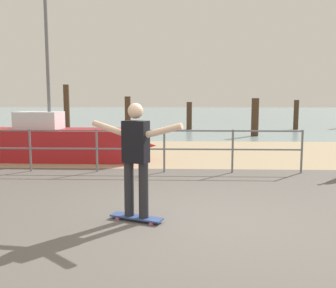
{
  "coord_description": "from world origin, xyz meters",
  "views": [
    {
      "loc": [
        -0.12,
        -5.42,
        1.82
      ],
      "look_at": [
        -0.39,
        2.0,
        0.9
      ],
      "focal_mm": 40.74,
      "sensor_mm": 36.0,
      "label": 1
    }
  ],
  "objects": [
    {
      "name": "ground_plane",
      "position": [
        0.0,
        -1.0,
        0.0
      ],
      "size": [
        24.0,
        10.0,
        0.04
      ],
      "primitive_type": "cube",
      "color": "#605B56",
      "rests_on": "ground"
    },
    {
      "name": "beach_strip",
      "position": [
        0.0,
        7.0,
        0.0
      ],
      "size": [
        24.0,
        6.0,
        0.04
      ],
      "primitive_type": "cube",
      "color": "tan",
      "rests_on": "ground"
    },
    {
      "name": "sea_surface",
      "position": [
        0.0,
        35.0,
        0.0
      ],
      "size": [
        72.0,
        50.0,
        0.04
      ],
      "primitive_type": "cube",
      "color": "#849EA3",
      "rests_on": "ground"
    },
    {
      "name": "railing_fence",
      "position": [
        -2.98,
        3.6,
        0.7
      ],
      "size": [
        11.45,
        0.05,
        1.05
      ],
      "color": "slate",
      "rests_on": "ground"
    },
    {
      "name": "sailboat",
      "position": [
        -3.43,
        5.3,
        0.52
      ],
      "size": [
        4.97,
        1.48,
        5.13
      ],
      "color": "#B21E23",
      "rests_on": "ground"
    },
    {
      "name": "skateboard",
      "position": [
        -0.77,
        -0.04,
        0.07
      ],
      "size": [
        0.82,
        0.49,
        0.08
      ],
      "color": "#334C8C",
      "rests_on": "ground"
    },
    {
      "name": "skateboarder",
      "position": [
        -0.77,
        -0.04,
        1.02
      ],
      "size": [
        1.37,
        0.63,
        1.65
      ],
      "color": "#26262B",
      "rests_on": "skateboard"
    },
    {
      "name": "groyne_post_0",
      "position": [
        -5.63,
        12.67,
        1.2
      ],
      "size": [
        0.27,
        0.27,
        2.4
      ],
      "primitive_type": "cylinder",
      "color": "#422D1E",
      "rests_on": "ground"
    },
    {
      "name": "groyne_post_1",
      "position": [
        -2.67,
        12.5,
        0.92
      ],
      "size": [
        0.28,
        0.28,
        1.84
      ],
      "primitive_type": "cylinder",
      "color": "#422D1E",
      "rests_on": "ground"
    },
    {
      "name": "groyne_post_2",
      "position": [
        0.29,
        15.7,
        0.77
      ],
      "size": [
        0.3,
        0.3,
        1.54
      ],
      "primitive_type": "cylinder",
      "color": "#422D1E",
      "rests_on": "ground"
    },
    {
      "name": "groyne_post_3",
      "position": [
        3.25,
        12.26,
        0.88
      ],
      "size": [
        0.34,
        0.34,
        1.76
      ],
      "primitive_type": "cylinder",
      "color": "#422D1E",
      "rests_on": "ground"
    },
    {
      "name": "groyne_post_4",
      "position": [
        6.21,
        15.95,
        0.82
      ],
      "size": [
        0.27,
        0.27,
        1.65
      ],
      "primitive_type": "cylinder",
      "color": "#422D1E",
      "rests_on": "ground"
    }
  ]
}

